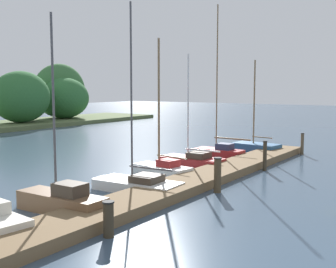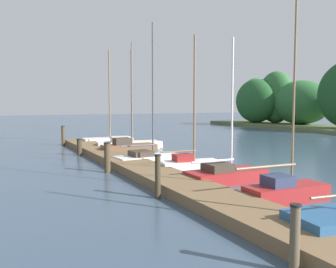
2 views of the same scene
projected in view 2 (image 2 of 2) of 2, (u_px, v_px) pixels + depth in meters
name	position (u px, v px, depth m)	size (l,w,h in m)	color
dock_pier	(133.00, 165.00, 17.02)	(23.52, 1.80, 0.35)	brown
sailboat_0	(109.00, 139.00, 27.17)	(1.38, 3.65, 6.84)	silver
sailboat_1	(130.00, 144.00, 24.26)	(1.45, 4.36, 6.89)	silver
sailboat_2	(130.00, 148.00, 21.89)	(1.01, 3.35, 6.10)	brown
sailboat_3	(150.00, 157.00, 18.65)	(1.54, 3.63, 6.95)	white
sailboat_4	(191.00, 163.00, 16.49)	(1.28, 2.94, 5.96)	white
sailboat_5	(228.00, 174.00, 14.18)	(1.32, 3.34, 5.46)	maroon
sailboat_6	(288.00, 188.00, 11.46)	(1.08, 3.40, 8.24)	maroon
mooring_piling_0	(63.00, 136.00, 26.27)	(0.27, 0.27, 1.40)	#4C3D28
mooring_piling_1	(79.00, 147.00, 21.40)	(0.32, 0.32, 0.95)	#3D3323
mooring_piling_2	(107.00, 157.00, 16.12)	(0.31, 0.31, 1.31)	#4C3D28
mooring_piling_3	(158.00, 176.00, 11.73)	(0.21, 0.21, 1.40)	#3D3323
mooring_piling_4	(295.00, 238.00, 6.57)	(0.21, 0.21, 1.25)	brown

